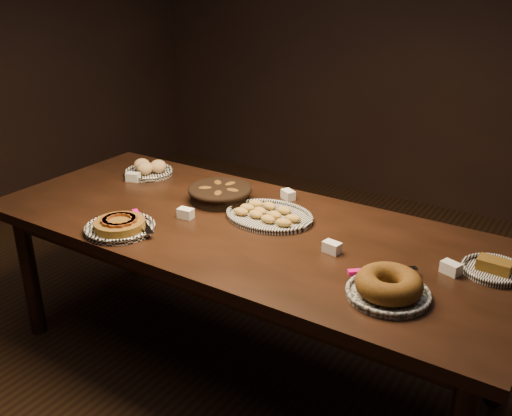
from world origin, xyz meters
The scene contains 9 objects.
ground centered at (0.00, 0.00, 0.00)m, with size 5.00×5.00×0.00m, color black.
buffet_table centered at (0.00, 0.00, 0.68)m, with size 2.40×1.00×0.75m.
apple_tart_plate centered at (-0.42, -0.34, 0.77)m, with size 0.33×0.31×0.06m.
madeleine_platter centered at (0.05, 0.12, 0.77)m, with size 0.41×0.33×0.05m.
bundt_cake_plate centered at (0.75, -0.22, 0.79)m, with size 0.32×0.37×0.09m.
croissant_basket centered at (-0.26, 0.17, 0.79)m, with size 0.38×0.38×0.08m.
bread_roll_plate centered at (-0.81, 0.26, 0.78)m, with size 0.26×0.26×0.08m.
loaf_plate centered at (1.02, 0.15, 0.77)m, with size 0.24×0.24×0.06m.
tent_cards centered at (0.05, 0.09, 0.77)m, with size 1.78×0.51×0.04m.
Camera 1 is at (1.29, -1.89, 1.81)m, focal length 40.00 mm.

